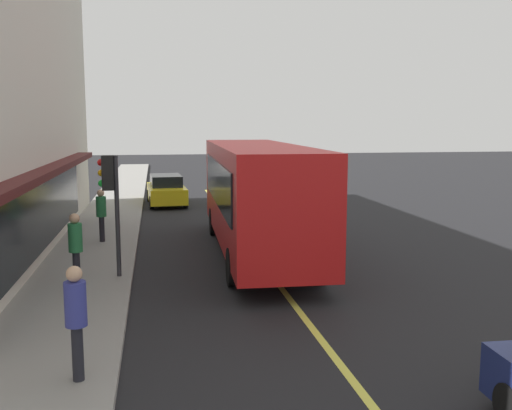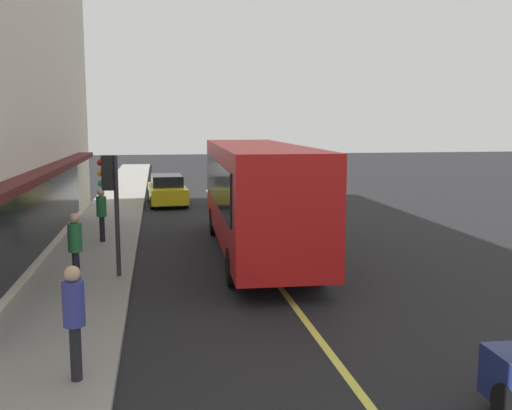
# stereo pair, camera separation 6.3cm
# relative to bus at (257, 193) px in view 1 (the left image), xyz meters

# --- Properties ---
(ground) EXTENTS (120.00, 120.00, 0.00)m
(ground) POSITION_rel_bus_xyz_m (0.29, 0.04, -1.99)
(ground) COLOR black
(sidewalk) EXTENTS (80.00, 2.66, 0.15)m
(sidewalk) POSITION_rel_bus_xyz_m (0.29, 5.15, -1.91)
(sidewalk) COLOR gray
(sidewalk) RESTS_ON ground
(lane_centre_stripe) EXTENTS (36.00, 0.16, 0.01)m
(lane_centre_stripe) POSITION_rel_bus_xyz_m (0.29, 0.04, -1.98)
(lane_centre_stripe) COLOR #D8D14C
(lane_centre_stripe) RESTS_ON ground
(bus) EXTENTS (11.19, 2.85, 3.50)m
(bus) POSITION_rel_bus_xyz_m (0.00, 0.00, 0.00)
(bus) COLOR red
(bus) RESTS_ON ground
(traffic_light) EXTENTS (0.30, 0.52, 3.20)m
(traffic_light) POSITION_rel_bus_xyz_m (-2.57, 4.31, 0.55)
(traffic_light) COLOR #2D2D33
(traffic_light) RESTS_ON sidewalk
(car_maroon) EXTENTS (4.38, 2.03, 1.52)m
(car_maroon) POSITION_rel_bus_xyz_m (11.10, -1.75, -1.24)
(car_maroon) COLOR maroon
(car_maroon) RESTS_ON ground
(car_yellow) EXTENTS (4.39, 2.04, 1.52)m
(car_yellow) POSITION_rel_bus_xyz_m (12.04, 2.62, -1.24)
(car_yellow) COLOR yellow
(car_yellow) RESTS_ON ground
(pedestrian_mid_block) EXTENTS (0.34, 0.34, 1.80)m
(pedestrian_mid_block) POSITION_rel_bus_xyz_m (2.15, 4.99, -0.75)
(pedestrian_mid_block) COLOR black
(pedestrian_mid_block) RESTS_ON sidewalk
(pedestrian_near_storefront) EXTENTS (0.34, 0.34, 1.85)m
(pedestrian_near_storefront) POSITION_rel_bus_xyz_m (-8.91, 4.41, -0.71)
(pedestrian_near_storefront) COLOR black
(pedestrian_near_storefront) RESTS_ON sidewalk
(pedestrian_by_curb) EXTENTS (0.34, 0.34, 1.85)m
(pedestrian_by_curb) POSITION_rel_bus_xyz_m (-3.46, 5.12, -0.72)
(pedestrian_by_curb) COLOR black
(pedestrian_by_curb) RESTS_ON sidewalk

